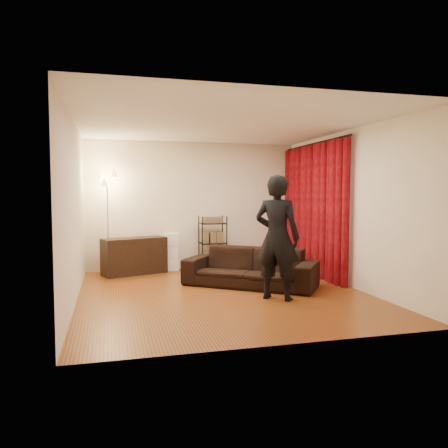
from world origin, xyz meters
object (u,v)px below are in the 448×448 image
object	(u,v)px
person	(277,237)
storage_boxes	(171,252)
wire_shelf	(213,243)
media_cabinet	(134,256)
floor_lamp	(108,223)
sofa	(250,267)

from	to	relation	value
person	storage_boxes	world-z (taller)	person
storage_boxes	person	bearing A→B (deg)	-67.12
person	wire_shelf	distance (m)	2.77
media_cabinet	floor_lamp	bearing A→B (deg)	154.79
sofa	storage_boxes	xyz separation A→B (m)	(-1.12, 1.90, 0.06)
media_cabinet	storage_boxes	xyz separation A→B (m)	(0.76, 0.22, 0.03)
wire_shelf	storage_boxes	bearing A→B (deg)	-173.87
media_cabinet	wire_shelf	size ratio (longest dim) A/B	1.09
storage_boxes	sofa	bearing A→B (deg)	-59.46
media_cabinet	floor_lamp	world-z (taller)	floor_lamp
wire_shelf	floor_lamp	xyz separation A→B (m)	(-2.12, 0.01, 0.45)
storage_boxes	wire_shelf	world-z (taller)	wire_shelf
wire_shelf	floor_lamp	size ratio (longest dim) A/B	0.56
storage_boxes	floor_lamp	xyz separation A→B (m)	(-1.27, -0.17, 0.63)
media_cabinet	sofa	bearing A→B (deg)	-61.12
person	wire_shelf	world-z (taller)	person
wire_shelf	person	bearing A→B (deg)	-64.22
person	storage_boxes	size ratio (longest dim) A/B	2.40
media_cabinet	wire_shelf	xyz separation A→B (m)	(1.62, 0.04, 0.21)
wire_shelf	sofa	bearing A→B (deg)	-63.09
sofa	wire_shelf	distance (m)	1.76
sofa	person	size ratio (longest dim) A/B	1.20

